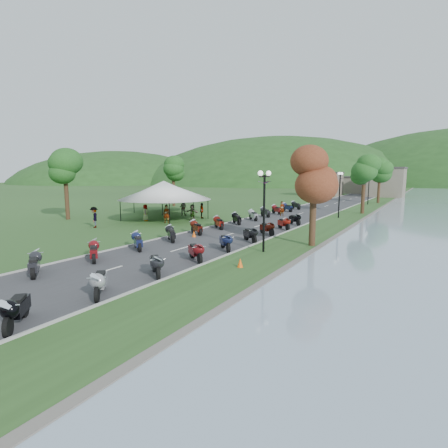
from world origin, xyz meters
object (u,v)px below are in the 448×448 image
Objects in this scene: pedestrian_a at (167,223)px; pedestrian_b at (183,215)px; vendor_tent_main at (165,201)px; pedestrian_c at (95,228)px.

pedestrian_a is 0.96× the size of pedestrian_b.
pedestrian_c is (-2.07, -7.46, -2.00)m from vendor_tent_main.
pedestrian_b is (-2.60, 6.08, 0.00)m from pedestrian_a.
pedestrian_c is at bearing 66.36° from pedestrian_b.
vendor_tent_main is 4.89m from pedestrian_b.
vendor_tent_main is 3.09m from pedestrian_a.
vendor_tent_main reaches higher than pedestrian_c.
pedestrian_a is at bearing 97.75° from pedestrian_c.
vendor_tent_main reaches higher than pedestrian_a.
pedestrian_b is at bearing 103.04° from vendor_tent_main.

